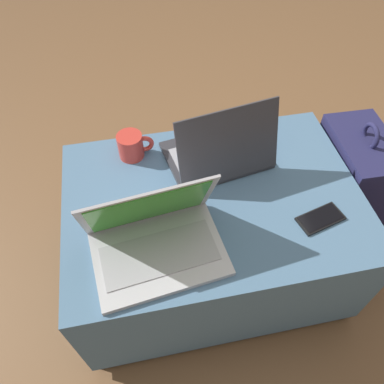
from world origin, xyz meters
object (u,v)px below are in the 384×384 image
at_px(laptop_near, 155,238).
at_px(coffee_mug, 132,146).
at_px(backpack, 349,185).
at_px(laptop_far, 220,152).
at_px(cell_phone, 320,218).

relative_size(laptop_near, coffee_mug, 3.16).
relative_size(backpack, coffee_mug, 4.46).
bearing_deg(laptop_far, laptop_near, 38.82).
height_order(cell_phone, coffee_mug, coffee_mug).
height_order(laptop_near, laptop_far, laptop_far).
xyz_separation_m(backpack, coffee_mug, (-0.82, 0.11, 0.27)).
xyz_separation_m(laptop_near, cell_phone, (0.49, -0.00, -0.05)).
height_order(laptop_far, cell_phone, laptop_far).
bearing_deg(laptop_near, coffee_mug, 87.48).
relative_size(laptop_near, cell_phone, 2.54).
xyz_separation_m(cell_phone, coffee_mug, (-0.52, 0.38, 0.04)).
bearing_deg(cell_phone, laptop_far, -154.44).
height_order(laptop_near, cell_phone, laptop_near).
distance_m(backpack, coffee_mug, 0.87).
height_order(laptop_far, backpack, laptop_far).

